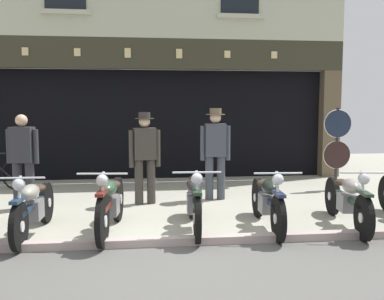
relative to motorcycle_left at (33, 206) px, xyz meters
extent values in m
cube|color=#A2A08F|center=(1.76, 4.30, -0.45)|extent=(21.12, 10.00, 0.08)
cube|color=#AF9C96|center=(1.76, -0.62, -0.40)|extent=(21.12, 0.16, 0.18)
cube|color=black|center=(1.76, 6.60, 0.89)|extent=(8.39, 4.00, 2.60)
cube|color=brown|center=(6.10, 4.48, 0.89)|extent=(0.44, 0.36, 2.60)
cube|color=black|center=(1.76, 4.85, 1.02)|extent=(8.03, 0.03, 2.18)
cube|color=#302F21|center=(1.76, 4.42, 2.54)|extent=(9.12, 0.24, 0.70)
cube|color=#DBC684|center=(-1.08, 4.29, 2.54)|extent=(0.14, 0.03, 0.17)
cube|color=#DBC684|center=(0.05, 4.29, 2.54)|extent=(0.14, 0.03, 0.17)
cube|color=#DBC684|center=(1.17, 4.29, 2.54)|extent=(0.14, 0.03, 0.21)
cube|color=#DBC684|center=(2.35, 4.29, 2.54)|extent=(0.14, 0.03, 0.21)
cube|color=#DBC684|center=(3.48, 4.29, 2.54)|extent=(0.14, 0.03, 0.17)
cube|color=#DBC684|center=(4.61, 4.29, 2.54)|extent=(0.14, 0.03, 0.16)
cube|color=#B7B99D|center=(-0.18, 4.25, 3.41)|extent=(1.10, 0.12, 0.10)
cube|color=#B7B99D|center=(3.77, 4.25, 3.41)|extent=(1.10, 0.12, 0.10)
cylinder|color=black|center=(-0.02, -0.64, -0.11)|extent=(0.09, 0.60, 0.60)
cylinder|color=silver|center=(-0.02, -0.64, -0.11)|extent=(0.10, 0.14, 0.13)
cylinder|color=black|center=(0.02, 0.69, -0.11)|extent=(0.10, 0.60, 0.60)
cylinder|color=silver|center=(0.02, 0.69, -0.11)|extent=(0.11, 0.14, 0.13)
cube|color=#1F334B|center=(0.00, 0.03, 0.01)|extent=(0.11, 1.23, 0.07)
cube|color=slate|center=(0.00, 0.03, -0.06)|extent=(0.21, 0.33, 0.26)
ellipsoid|color=gray|center=(0.00, -0.13, 0.21)|extent=(0.24, 0.47, 0.20)
ellipsoid|color=#38281E|center=(0.01, 0.27, 0.19)|extent=(0.21, 0.31, 0.10)
cube|color=#1F334B|center=(-0.02, -0.64, 0.21)|extent=(0.11, 0.36, 0.04)
sphere|color=silver|center=(-0.02, -0.58, 0.39)|extent=(0.15, 0.15, 0.15)
cylinder|color=silver|center=(-0.02, -0.58, 0.47)|extent=(0.62, 0.05, 0.02)
cylinder|color=silver|center=(-0.02, -0.60, 0.18)|extent=(0.04, 0.23, 0.62)
cylinder|color=black|center=(0.96, -0.62, -0.08)|extent=(0.13, 0.67, 0.66)
cylinder|color=silver|center=(0.96, -0.62, -0.08)|extent=(0.11, 0.16, 0.15)
cylinder|color=black|center=(1.09, 0.68, -0.08)|extent=(0.14, 0.67, 0.66)
cylinder|color=silver|center=(1.09, 0.68, -0.08)|extent=(0.12, 0.16, 0.15)
cube|color=#5C1F16|center=(1.02, 0.03, 0.04)|extent=(0.19, 1.20, 0.07)
cube|color=slate|center=(1.02, 0.03, -0.03)|extent=(0.23, 0.34, 0.26)
ellipsoid|color=#2D4733|center=(1.01, -0.13, 0.24)|extent=(0.26, 0.48, 0.20)
ellipsoid|color=#38281E|center=(1.04, 0.26, 0.22)|extent=(0.23, 0.32, 0.10)
cube|color=#5C1F16|center=(0.96, -0.62, 0.27)|extent=(0.13, 0.37, 0.04)
sphere|color=silver|center=(0.96, -0.56, 0.42)|extent=(0.15, 0.15, 0.15)
cylinder|color=silver|center=(0.96, -0.56, 0.50)|extent=(0.62, 0.08, 0.02)
cylinder|color=silver|center=(0.96, -0.58, 0.21)|extent=(0.06, 0.25, 0.62)
cylinder|color=black|center=(2.14, -0.58, -0.09)|extent=(0.11, 0.65, 0.64)
cylinder|color=silver|center=(2.14, -0.58, -0.09)|extent=(0.11, 0.15, 0.14)
cylinder|color=black|center=(2.22, 0.73, -0.09)|extent=(0.12, 0.65, 0.64)
cylinder|color=silver|center=(2.22, 0.73, -0.09)|extent=(0.12, 0.15, 0.14)
cube|color=#1F3324|center=(2.18, 0.07, 0.03)|extent=(0.15, 1.21, 0.07)
cube|color=slate|center=(2.18, 0.07, -0.04)|extent=(0.22, 0.33, 0.26)
ellipsoid|color=#28272A|center=(2.17, -0.08, 0.23)|extent=(0.25, 0.47, 0.20)
ellipsoid|color=#38281E|center=(2.19, 0.31, 0.21)|extent=(0.22, 0.31, 0.10)
cube|color=#1F3324|center=(2.14, -0.58, 0.25)|extent=(0.12, 0.37, 0.04)
sphere|color=silver|center=(2.14, -0.52, 0.41)|extent=(0.15, 0.15, 0.15)
cylinder|color=silver|center=(2.14, -0.52, 0.49)|extent=(0.62, 0.06, 0.02)
cylinder|color=silver|center=(2.14, -0.54, 0.20)|extent=(0.05, 0.28, 0.61)
cylinder|color=black|center=(3.17, -0.65, -0.11)|extent=(0.11, 0.61, 0.61)
cylinder|color=silver|center=(3.17, -0.65, -0.11)|extent=(0.11, 0.14, 0.13)
cylinder|color=black|center=(3.26, 0.67, -0.11)|extent=(0.12, 0.61, 0.61)
cylinder|color=silver|center=(3.26, 0.67, -0.11)|extent=(0.12, 0.14, 0.13)
cube|color=#222746|center=(3.22, 0.01, 0.01)|extent=(0.15, 1.22, 0.07)
cube|color=slate|center=(3.22, 0.01, -0.06)|extent=(0.22, 0.33, 0.26)
ellipsoid|color=black|center=(3.21, -0.15, 0.21)|extent=(0.25, 0.47, 0.20)
ellipsoid|color=#38281E|center=(3.23, 0.25, 0.19)|extent=(0.22, 0.31, 0.10)
cube|color=#222746|center=(3.17, -0.65, 0.22)|extent=(0.12, 0.37, 0.04)
sphere|color=silver|center=(3.18, -0.59, 0.39)|extent=(0.15, 0.15, 0.15)
cylinder|color=silver|center=(3.18, -0.59, 0.47)|extent=(0.62, 0.07, 0.02)
cylinder|color=silver|center=(3.18, -0.61, 0.18)|extent=(0.05, 0.24, 0.62)
cylinder|color=black|center=(4.29, -0.73, -0.11)|extent=(0.16, 0.61, 0.60)
cylinder|color=silver|center=(4.29, -0.73, -0.11)|extent=(0.12, 0.15, 0.13)
cylinder|color=black|center=(4.49, 0.65, -0.11)|extent=(0.17, 0.61, 0.60)
cylinder|color=silver|center=(4.49, 0.65, -0.11)|extent=(0.13, 0.15, 0.13)
cube|color=#1F3123|center=(4.39, -0.04, 0.01)|extent=(0.25, 1.28, 0.07)
cube|color=slate|center=(4.39, -0.04, -0.06)|extent=(0.24, 0.35, 0.26)
ellipsoid|color=gray|center=(4.36, -0.21, 0.21)|extent=(0.28, 0.49, 0.20)
ellipsoid|color=#38281E|center=(4.42, 0.21, 0.19)|extent=(0.24, 0.33, 0.10)
cube|color=#1F3123|center=(4.29, -0.73, 0.21)|extent=(0.15, 0.37, 0.04)
sphere|color=silver|center=(4.29, -0.68, 0.39)|extent=(0.15, 0.15, 0.15)
cylinder|color=silver|center=(4.29, -0.68, 0.47)|extent=(0.62, 0.11, 0.02)
cylinder|color=silver|center=(4.29, -0.70, 0.18)|extent=(0.08, 0.29, 0.60)
cylinder|color=#2D2D33|center=(-0.42, 1.59, 0.00)|extent=(0.15, 0.15, 0.82)
cylinder|color=#2D2D33|center=(-0.64, 1.64, 0.00)|extent=(0.15, 0.15, 0.82)
cube|color=#2D2D33|center=(-0.53, 1.62, 0.69)|extent=(0.42, 0.30, 0.60)
cube|color=white|center=(-0.51, 1.73, 0.76)|extent=(0.14, 0.05, 0.33)
cube|color=navy|center=(-0.50, 1.74, 0.74)|extent=(0.05, 0.02, 0.31)
cylinder|color=#2D2D33|center=(-0.30, 1.57, 0.66)|extent=(0.09, 0.09, 0.57)
cylinder|color=#2D2D33|center=(-0.76, 1.67, 0.66)|extent=(0.09, 0.09, 0.57)
sphere|color=tan|center=(-0.53, 1.62, 1.09)|extent=(0.20, 0.20, 0.20)
cylinder|color=#38332D|center=(1.62, 1.81, 0.00)|extent=(0.15, 0.15, 0.82)
cylinder|color=#38332D|center=(1.40, 1.78, 0.00)|extent=(0.15, 0.15, 0.82)
cube|color=#38332D|center=(1.51, 1.79, 0.67)|extent=(0.41, 0.28, 0.56)
cube|color=white|center=(1.49, 1.91, 0.73)|extent=(0.14, 0.04, 0.31)
cube|color=brown|center=(1.49, 1.92, 0.72)|extent=(0.05, 0.02, 0.29)
cylinder|color=#38332D|center=(1.74, 1.83, 0.58)|extent=(0.09, 0.09, 0.65)
cylinder|color=#38332D|center=(1.28, 1.76, 0.58)|extent=(0.09, 0.09, 0.65)
sphere|color=beige|center=(1.51, 1.79, 1.06)|extent=(0.20, 0.20, 0.20)
cylinder|color=#332D28|center=(1.51, 1.79, 1.11)|extent=(0.34, 0.34, 0.01)
cylinder|color=#332D28|center=(1.51, 1.79, 1.17)|extent=(0.21, 0.21, 0.11)
cylinder|color=#3D424C|center=(2.92, 2.02, 0.00)|extent=(0.15, 0.15, 0.83)
cylinder|color=#3D424C|center=(2.70, 2.02, 0.00)|extent=(0.15, 0.15, 0.83)
cube|color=#3D424C|center=(2.81, 2.02, 0.70)|extent=(0.39, 0.23, 0.61)
cube|color=silver|center=(2.82, 2.14, 0.78)|extent=(0.14, 0.02, 0.34)
cube|color=brown|center=(2.82, 2.15, 0.76)|extent=(0.05, 0.01, 0.32)
cylinder|color=#3D424C|center=(3.05, 2.02, 0.65)|extent=(0.09, 0.09, 0.64)
cylinder|color=#3D424C|center=(2.58, 2.03, 0.65)|extent=(0.09, 0.09, 0.64)
sphere|color=beige|center=(2.81, 2.02, 1.12)|extent=(0.21, 0.21, 0.21)
cylinder|color=brown|center=(2.81, 2.02, 1.18)|extent=(0.35, 0.35, 0.01)
cylinder|color=brown|center=(2.81, 2.02, 1.23)|extent=(0.22, 0.22, 0.11)
cylinder|color=#232328|center=(5.49, 2.70, 0.44)|extent=(0.06, 0.06, 1.71)
cylinder|color=#192338|center=(5.49, 2.68, 0.97)|extent=(0.57, 0.03, 0.57)
torus|color=beige|center=(5.49, 2.69, 0.97)|extent=(0.59, 0.04, 0.59)
cylinder|color=black|center=(5.49, 2.68, 0.32)|extent=(0.57, 0.03, 0.57)
torus|color=beige|center=(5.49, 2.69, 0.32)|extent=(0.59, 0.04, 0.59)
cube|color=silver|center=(0.33, 4.70, 1.26)|extent=(0.65, 0.02, 1.10)
cube|color=#511E19|center=(0.33, 4.69, 1.71)|extent=(0.65, 0.01, 0.20)
torus|color=black|center=(-1.14, 3.49, -0.09)|extent=(0.67, 0.14, 0.68)
cylinder|color=silver|center=(-1.14, 3.49, 0.47)|extent=(0.10, 0.50, 0.02)
camera|label=1|loc=(1.43, -5.98, 1.32)|focal=41.12mm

